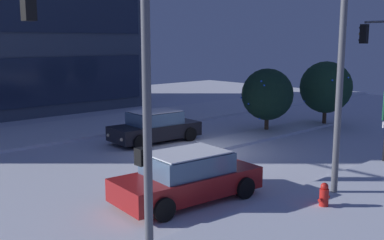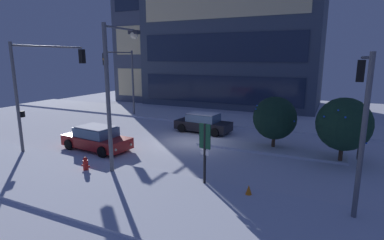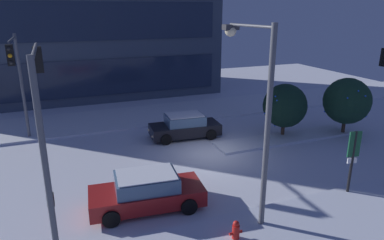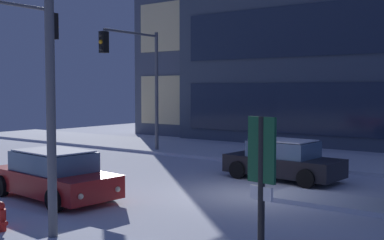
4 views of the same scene
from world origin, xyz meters
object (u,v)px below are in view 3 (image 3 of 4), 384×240
Objects in this scene: street_lamp_arched at (255,96)px; decorated_tree_median at (285,106)px; fire_hydrant at (236,232)px; traffic_light_corner_far_left at (17,72)px; parking_info_sign at (353,155)px; car_far at (185,126)px; car_near at (147,192)px; traffic_light_corner_near_left at (41,111)px; decorated_tree_left_of_median at (347,101)px.

decorated_tree_median is at bearing -47.42° from street_lamp_arched.
fire_hydrant is (-1.25, -1.23, -4.38)m from street_lamp_arched.
street_lamp_arched is (8.26, -10.89, 0.36)m from traffic_light_corner_far_left.
car_far is at bearing 32.65° from parking_info_sign.
fire_hydrant is (2.26, -3.25, -0.32)m from car_near.
traffic_light_corner_near_left is 14.74m from decorated_tree_median.
car_far is at bearing -45.68° from traffic_light_corner_near_left.
fire_hydrant is at bearing -133.62° from decorated_tree_median.
decorated_tree_left_of_median is at bearing -33.82° from parking_info_sign.
traffic_light_corner_far_left is 14.57m from fire_hydrant.
traffic_light_corner_near_left is at bearing 153.93° from fire_hydrant.
traffic_light_corner_far_left is at bearing 165.08° from decorated_tree_median.
traffic_light_corner_far_left reaches higher than car_near.
decorated_tree_left_of_median reaches higher than decorated_tree_median.
decorated_tree_left_of_median is at bearing 165.83° from car_far.
decorated_tree_median is at bearing 164.10° from car_far.
traffic_light_corner_far_left is 19.44m from decorated_tree_left_of_median.
car_far is 11.43m from traffic_light_corner_near_left.
fire_hydrant is 0.23× the size of decorated_tree_left_of_median.
parking_info_sign is at bearing 10.03° from fire_hydrant.
parking_info_sign is (11.74, -1.71, -2.72)m from traffic_light_corner_near_left.
parking_info_sign is at bearing -9.28° from car_near.
traffic_light_corner_near_left is at bearing -158.17° from decorated_tree_median.
parking_info_sign is 7.32m from decorated_tree_median.
fire_hydrant is (-2.02, -10.30, -0.32)m from car_far.
decorated_tree_left_of_median is (11.64, 7.09, 1.79)m from fire_hydrant.
traffic_light_corner_near_left is 12.18m from parking_info_sign.
car_near is 1.64× the size of parking_info_sign.
decorated_tree_median is at bearing 164.23° from decorated_tree_left_of_median.
traffic_light_corner_near_left is at bearing -166.74° from car_near.
street_lamp_arched is (-0.77, -9.06, 4.06)m from car_far.
street_lamp_arched is 2.00× the size of decorated_tree_left_of_median.
car_near is 14.49m from decorated_tree_left_of_median.
street_lamp_arched is at bearing 44.69° from fire_hydrant.
street_lamp_arched is 2.52× the size of parking_info_sign.
decorated_tree_median is (13.47, 5.40, -2.57)m from traffic_light_corner_near_left.
car_far is at bearing 78.57° from traffic_light_corner_far_left.
parking_info_sign is (4.81, -0.16, -2.93)m from street_lamp_arched.
traffic_light_corner_near_left is 1.81× the size of decorated_tree_left_of_median.
decorated_tree_left_of_median is (3.84, -1.09, 0.19)m from decorated_tree_median.
car_near reaches higher than fire_hydrant.
decorated_tree_median is 0.92× the size of decorated_tree_left_of_median.
traffic_light_corner_far_left is 17.31m from parking_info_sign.
car_near is 1.05× the size of car_far.
fire_hydrant is at bearing 83.18° from car_far.
street_lamp_arched is at bearing -24.51° from car_near.
car_far is 10.50m from fire_hydrant.
traffic_light_corner_far_left reaches higher than fire_hydrant.
street_lamp_arched is 8.89× the size of fire_hydrant.
fire_hydrant is (5.68, -2.78, -4.17)m from traffic_light_corner_near_left.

